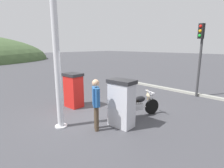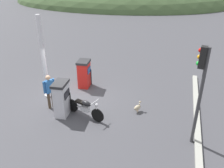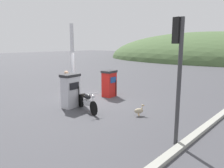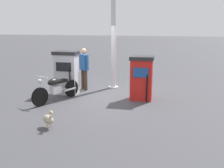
# 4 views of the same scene
# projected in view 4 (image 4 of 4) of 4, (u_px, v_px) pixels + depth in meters

# --- Properties ---
(ground_plane) EXTENTS (120.00, 120.00, 0.00)m
(ground_plane) POSITION_uv_depth(u_px,v_px,m) (103.00, 96.00, 9.36)
(ground_plane) COLOR #424247
(fuel_pump_near) EXTENTS (0.60, 0.91, 1.59)m
(fuel_pump_near) POSITION_uv_depth(u_px,v_px,m) (66.00, 73.00, 9.47)
(fuel_pump_near) COLOR silver
(fuel_pump_near) RESTS_ON ground
(fuel_pump_far) EXTENTS (0.66, 0.82, 1.49)m
(fuel_pump_far) POSITION_uv_depth(u_px,v_px,m) (141.00, 78.00, 8.74)
(fuel_pump_far) COLOR red
(fuel_pump_far) RESTS_ON ground
(motorcycle_near_pump) EXTENTS (1.93, 0.87, 0.94)m
(motorcycle_near_pump) POSITION_uv_depth(u_px,v_px,m) (56.00, 88.00, 8.58)
(motorcycle_near_pump) COLOR black
(motorcycle_near_pump) RESTS_ON ground
(attendant_person) EXTENTS (0.39, 0.52, 1.64)m
(attendant_person) POSITION_uv_depth(u_px,v_px,m) (84.00, 66.00, 10.05)
(attendant_person) COLOR #473828
(attendant_person) RESTS_ON ground
(wandering_duck) EXTENTS (0.38, 0.46, 0.49)m
(wandering_duck) POSITION_uv_depth(u_px,v_px,m) (48.00, 119.00, 6.35)
(wandering_duck) COLOR tan
(wandering_duck) RESTS_ON ground
(canopy_support_pole) EXTENTS (0.40, 0.40, 4.03)m
(canopy_support_pole) POSITION_uv_depth(u_px,v_px,m) (114.00, 40.00, 10.21)
(canopy_support_pole) COLOR silver
(canopy_support_pole) RESTS_ON ground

